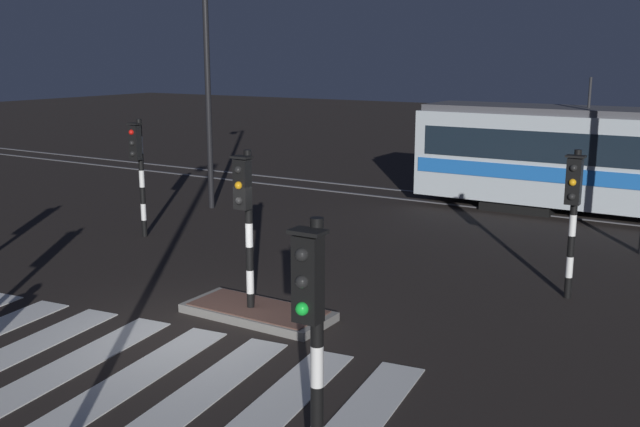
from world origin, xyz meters
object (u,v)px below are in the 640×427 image
traffic_light_corner_near_right (312,323)px  traffic_light_corner_far_right (573,202)px  street_lamp_trackside_left (202,64)px  traffic_light_median_centre (246,209)px  traffic_light_corner_far_left (138,160)px

traffic_light_corner_near_right → traffic_light_corner_far_right: traffic_light_corner_near_right is taller
traffic_light_corner_near_right → traffic_light_corner_far_right: size_ratio=1.07×
street_lamp_trackside_left → traffic_light_median_centre: bearing=-45.3°
traffic_light_corner_near_right → traffic_light_corner_far_left: bearing=143.1°
traffic_light_corner_far_left → street_lamp_trackside_left: size_ratio=0.44×
traffic_light_corner_far_right → street_lamp_trackside_left: (-11.86, 2.93, 2.55)m
traffic_light_corner_far_right → street_lamp_trackside_left: size_ratio=0.42×
traffic_light_median_centre → traffic_light_corner_far_right: 6.39m
traffic_light_corner_far_left → traffic_light_median_centre: bearing=-29.1°
traffic_light_corner_far_left → traffic_light_corner_near_right: 12.87m
traffic_light_corner_near_right → traffic_light_corner_far_right: bearing=85.6°
traffic_light_corner_near_right → street_lamp_trackside_left: bearing=134.4°
traffic_light_corner_far_right → street_lamp_trackside_left: 12.48m
traffic_light_corner_far_left → traffic_light_median_centre: traffic_light_corner_far_left is taller
traffic_light_median_centre → traffic_light_corner_far_right: size_ratio=1.04×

